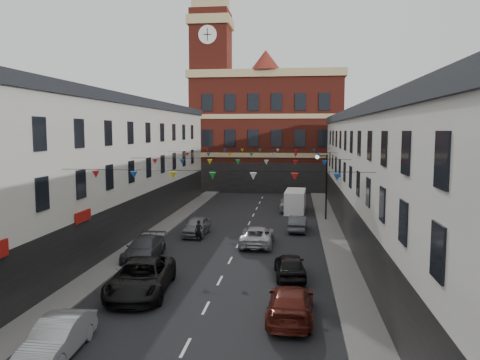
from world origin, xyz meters
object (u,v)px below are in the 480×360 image
at_px(car_right_e, 298,223).
at_px(street_lamp, 324,178).
at_px(white_van, 295,201).
at_px(moving_car, 257,236).
at_px(pedestrian, 199,231).
at_px(car_left_d, 144,248).
at_px(car_left_e, 197,226).
at_px(car_right_c, 291,303).
at_px(car_left_c, 141,277).
at_px(car_left_b, 58,337).
at_px(car_right_f, 292,204).
at_px(car_right_d, 290,266).

bearing_deg(car_right_e, street_lamp, -112.20).
distance_m(car_right_e, white_van, 9.01).
height_order(moving_car, pedestrian, pedestrian).
xyz_separation_m(car_left_d, car_left_e, (1.90, 7.14, 0.02)).
bearing_deg(pedestrian, car_right_c, -50.22).
xyz_separation_m(car_left_c, car_left_d, (-1.90, 6.15, -0.13)).
bearing_deg(white_van, car_left_b, -102.21).
distance_m(car_left_b, moving_car, 18.24).
xyz_separation_m(street_lamp, white_van, (-2.53, 4.28, -2.80)).
bearing_deg(pedestrian, car_left_d, -103.94).
distance_m(car_left_c, car_left_e, 13.28).
bearing_deg(car_left_b, car_left_e, 85.04).
distance_m(car_right_e, car_right_f, 9.77).
relative_size(car_right_d, moving_car, 0.82).
height_order(street_lamp, car_left_c, street_lamp).
bearing_deg(pedestrian, car_left_b, -82.12).
height_order(car_right_c, white_van, white_van).
relative_size(car_right_c, car_right_d, 1.20).
relative_size(car_right_d, car_right_e, 1.03).
bearing_deg(car_left_c, white_van, 67.23).
bearing_deg(car_left_e, white_van, 57.95).
relative_size(car_left_b, moving_car, 0.84).
bearing_deg(white_van, car_right_f, 116.08).
relative_size(car_left_c, car_right_e, 1.53).
xyz_separation_m(car_right_c, car_right_f, (-0.20, 27.78, 0.03)).
xyz_separation_m(car_left_e, car_right_c, (7.50, -15.58, -0.01)).
xyz_separation_m(car_left_b, car_right_e, (8.74, 22.39, -0.03)).
relative_size(car_right_c, car_right_e, 1.24).
bearing_deg(car_right_e, white_van, -84.82).
height_order(street_lamp, car_left_b, street_lamp).
xyz_separation_m(car_left_b, car_left_d, (-1.02, 12.81, 0.02)).
bearing_deg(car_right_f, car_left_c, 73.65).
bearing_deg(car_right_e, car_left_e, 20.90).
xyz_separation_m(car_left_b, car_right_f, (8.17, 32.15, 0.05)).
bearing_deg(car_right_e, car_left_c, 67.04).
bearing_deg(white_van, car_right_d, -87.67).
distance_m(car_left_e, moving_car, 5.62).
xyz_separation_m(car_left_d, moving_car, (6.85, 4.47, -0.01)).
relative_size(car_left_d, white_van, 0.96).
xyz_separation_m(moving_car, white_van, (2.67, 14.10, 0.42)).
distance_m(street_lamp, car_right_d, 17.54).
bearing_deg(car_right_e, pedestrian, 35.84).
bearing_deg(moving_car, car_left_c, 64.59).
xyz_separation_m(car_left_c, pedestrian, (0.60, 11.15, -0.02)).
xyz_separation_m(car_right_c, pedestrian, (-6.90, 13.45, 0.10)).
bearing_deg(street_lamp, car_left_d, -130.12).
bearing_deg(car_left_b, car_left_c, 80.07).
height_order(moving_car, white_van, white_van).
bearing_deg(car_left_e, car_right_c, -62.67).
height_order(car_left_e, car_right_c, car_left_e).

